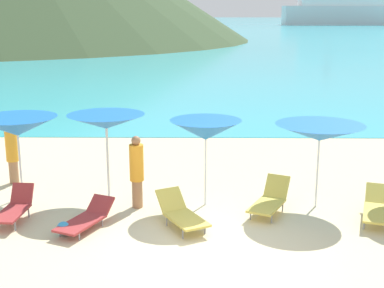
{
  "coord_description": "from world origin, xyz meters",
  "views": [
    {
      "loc": [
        -0.24,
        -9.96,
        4.63
      ],
      "look_at": [
        -0.43,
        3.92,
        1.2
      ],
      "focal_mm": 50.18,
      "sensor_mm": 36.0,
      "label": 1
    }
  ],
  "objects_px": {
    "umbrella_2": "(206,130)",
    "lounge_chair_2": "(270,200)",
    "umbrella_3": "(320,133)",
    "cruise_ship": "(346,6)",
    "beach_ball": "(63,228)",
    "umbrella_1": "(106,122)",
    "lounge_chair_0": "(181,213)",
    "lounge_chair_5": "(14,208)",
    "lounge_chair_4": "(377,208)",
    "lounge_chair_3": "(86,218)",
    "beachgoer_0": "(12,152)",
    "beachgoer_1": "(137,170)",
    "umbrella_0": "(17,126)"
  },
  "relations": [
    {
      "from": "umbrella_1",
      "to": "lounge_chair_3",
      "type": "relative_size",
      "value": 1.3
    },
    {
      "from": "lounge_chair_2",
      "to": "beachgoer_0",
      "type": "bearing_deg",
      "value": -171.8
    },
    {
      "from": "lounge_chair_0",
      "to": "beachgoer_1",
      "type": "relative_size",
      "value": 0.94
    },
    {
      "from": "umbrella_2",
      "to": "umbrella_0",
      "type": "bearing_deg",
      "value": 174.53
    },
    {
      "from": "lounge_chair_3",
      "to": "beachgoer_0",
      "type": "xyz_separation_m",
      "value": [
        -2.65,
        3.17,
        0.64
      ]
    },
    {
      "from": "lounge_chair_5",
      "to": "cruise_ship",
      "type": "relative_size",
      "value": 0.03
    },
    {
      "from": "umbrella_0",
      "to": "lounge_chair_4",
      "type": "relative_size",
      "value": 1.19
    },
    {
      "from": "umbrella_0",
      "to": "umbrella_1",
      "type": "xyz_separation_m",
      "value": [
        2.24,
        -0.09,
        0.14
      ]
    },
    {
      "from": "umbrella_3",
      "to": "lounge_chair_3",
      "type": "distance_m",
      "value": 5.74
    },
    {
      "from": "umbrella_3",
      "to": "lounge_chair_0",
      "type": "height_order",
      "value": "umbrella_3"
    },
    {
      "from": "lounge_chair_0",
      "to": "lounge_chair_4",
      "type": "relative_size",
      "value": 0.93
    },
    {
      "from": "umbrella_2",
      "to": "lounge_chair_2",
      "type": "relative_size",
      "value": 1.32
    },
    {
      "from": "beach_ball",
      "to": "cruise_ship",
      "type": "distance_m",
      "value": 196.14
    },
    {
      "from": "umbrella_1",
      "to": "beachgoer_1",
      "type": "distance_m",
      "value": 1.43
    },
    {
      "from": "umbrella_3",
      "to": "cruise_ship",
      "type": "xyz_separation_m",
      "value": [
        49.55,
        186.32,
        4.83
      ]
    },
    {
      "from": "beachgoer_1",
      "to": "umbrella_2",
      "type": "bearing_deg",
      "value": 44.72
    },
    {
      "from": "umbrella_0",
      "to": "umbrella_1",
      "type": "relative_size",
      "value": 0.97
    },
    {
      "from": "lounge_chair_5",
      "to": "lounge_chair_2",
      "type": "bearing_deg",
      "value": 9.01
    },
    {
      "from": "lounge_chair_3",
      "to": "beach_ball",
      "type": "distance_m",
      "value": 0.55
    },
    {
      "from": "lounge_chair_4",
      "to": "lounge_chair_3",
      "type": "bearing_deg",
      "value": -156.86
    },
    {
      "from": "lounge_chair_0",
      "to": "beach_ball",
      "type": "relative_size",
      "value": 5.89
    },
    {
      "from": "beach_ball",
      "to": "umbrella_1",
      "type": "bearing_deg",
      "value": 74.54
    },
    {
      "from": "umbrella_1",
      "to": "beachgoer_1",
      "type": "bearing_deg",
      "value": -34.75
    },
    {
      "from": "umbrella_3",
      "to": "umbrella_2",
      "type": "bearing_deg",
      "value": 177.75
    },
    {
      "from": "lounge_chair_2",
      "to": "beach_ball",
      "type": "height_order",
      "value": "lounge_chair_2"
    },
    {
      "from": "lounge_chair_2",
      "to": "beachgoer_0",
      "type": "xyz_separation_m",
      "value": [
        -6.8,
        2.18,
        0.55
      ]
    },
    {
      "from": "umbrella_2",
      "to": "cruise_ship",
      "type": "relative_size",
      "value": 0.05
    },
    {
      "from": "beachgoer_1",
      "to": "cruise_ship",
      "type": "relative_size",
      "value": 0.04
    },
    {
      "from": "lounge_chair_0",
      "to": "lounge_chair_5",
      "type": "xyz_separation_m",
      "value": [
        -3.79,
        0.28,
        0.0
      ]
    },
    {
      "from": "lounge_chair_2",
      "to": "umbrella_3",
      "type": "bearing_deg",
      "value": 45.63
    },
    {
      "from": "cruise_ship",
      "to": "lounge_chair_2",
      "type": "bearing_deg",
      "value": -108.91
    },
    {
      "from": "beachgoer_0",
      "to": "beachgoer_1",
      "type": "xyz_separation_m",
      "value": [
        3.63,
        -1.84,
        0.06
      ]
    },
    {
      "from": "lounge_chair_5",
      "to": "beach_ball",
      "type": "relative_size",
      "value": 5.16
    },
    {
      "from": "umbrella_2",
      "to": "beachgoer_0",
      "type": "xyz_separation_m",
      "value": [
        -5.29,
        1.65,
        -1.01
      ]
    },
    {
      "from": "beachgoer_0",
      "to": "lounge_chair_0",
      "type": "bearing_deg",
      "value": -108.18
    },
    {
      "from": "umbrella_3",
      "to": "lounge_chair_4",
      "type": "height_order",
      "value": "umbrella_3"
    },
    {
      "from": "umbrella_3",
      "to": "lounge_chair_3",
      "type": "xyz_separation_m",
      "value": [
        -5.33,
        -1.42,
        -1.62
      ]
    },
    {
      "from": "lounge_chair_2",
      "to": "lounge_chair_4",
      "type": "bearing_deg",
      "value": 15.78
    },
    {
      "from": "lounge_chair_3",
      "to": "lounge_chair_4",
      "type": "relative_size",
      "value": 0.94
    },
    {
      "from": "lounge_chair_2",
      "to": "lounge_chair_0",
      "type": "bearing_deg",
      "value": -131.18
    },
    {
      "from": "beach_ball",
      "to": "lounge_chair_0",
      "type": "bearing_deg",
      "value": 10.49
    },
    {
      "from": "umbrella_1",
      "to": "lounge_chair_3",
      "type": "height_order",
      "value": "umbrella_1"
    },
    {
      "from": "lounge_chair_3",
      "to": "lounge_chair_4",
      "type": "bearing_deg",
      "value": 28.79
    },
    {
      "from": "lounge_chair_0",
      "to": "beachgoer_0",
      "type": "relative_size",
      "value": 1.0
    },
    {
      "from": "umbrella_3",
      "to": "cruise_ship",
      "type": "relative_size",
      "value": 0.05
    },
    {
      "from": "umbrella_1",
      "to": "lounge_chair_2",
      "type": "bearing_deg",
      "value": -12.6
    },
    {
      "from": "umbrella_1",
      "to": "umbrella_2",
      "type": "relative_size",
      "value": 1.03
    },
    {
      "from": "lounge_chair_2",
      "to": "lounge_chair_4",
      "type": "relative_size",
      "value": 0.9
    },
    {
      "from": "beachgoer_0",
      "to": "lounge_chair_2",
      "type": "bearing_deg",
      "value": -93.16
    },
    {
      "from": "beach_ball",
      "to": "lounge_chair_2",
      "type": "bearing_deg",
      "value": 16.29
    }
  ]
}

